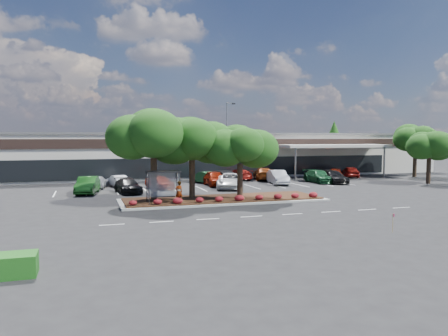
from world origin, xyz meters
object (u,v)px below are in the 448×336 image
object	(u,v)px
light_pole	(228,144)
car_0	(88,185)
car_1	(128,186)
survey_stake	(393,220)

from	to	relation	value
light_pole	car_0	world-z (taller)	light_pole
car_0	car_1	world-z (taller)	car_0
light_pole	car_0	size ratio (longest dim) A/B	2.03
light_pole	car_1	xyz separation A→B (m)	(-14.67, -12.47, -3.92)
survey_stake	car_0	distance (m)	29.56
survey_stake	car_0	size ratio (longest dim) A/B	0.22
survey_stake	car_1	xyz separation A→B (m)	(-13.14, 23.42, 0.01)
light_pole	car_0	bearing A→B (deg)	-147.69
light_pole	survey_stake	bearing A→B (deg)	-92.43
survey_stake	car_0	xyz separation A→B (m)	(-17.03, 24.16, 0.14)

